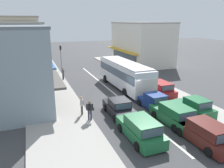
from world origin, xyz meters
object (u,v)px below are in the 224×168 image
Objects in this scene: sedan_behind_bus_near at (119,108)px; pedestrian_browsing_midblock at (63,73)px; sedan_adjacent_lane_trail at (155,102)px; city_bus at (124,73)px; traffic_light_downstreet at (61,54)px; wagon_queue_far_back at (205,134)px; wagon_behind_bus_mid at (140,129)px; wagon_adjacent_lane_lead at (174,115)px; parked_wagon_kerb_second at (159,89)px; parked_hatchback_kerb_front at (195,107)px; pedestrian_with_handbag_near at (90,109)px; pedestrian_far_walker at (82,104)px.

pedestrian_browsing_midblock is (-2.76, 13.57, 0.40)m from sedan_behind_bus_near.
city_bus is at bearing 89.78° from sedan_adjacent_lane_trail.
traffic_light_downstreet is (-2.14, 19.19, 2.19)m from sedan_behind_bus_near.
sedan_adjacent_lane_trail is (-0.03, -7.04, -1.22)m from city_bus.
wagon_behind_bus_mid is at bearing 150.98° from wagon_queue_far_back.
city_bus is 12.11m from wagon_behind_bus_mid.
traffic_light_downstreet is at bearing 115.81° from city_bus.
parked_wagon_kerb_second is (2.70, 6.40, 0.00)m from wagon_adjacent_lane_lead.
wagon_adjacent_lane_lead is at bearing 91.35° from wagon_queue_far_back.
wagon_behind_bus_mid reaches higher than parked_hatchback_kerb_front.
wagon_queue_far_back is at bearing -60.57° from sedan_behind_bus_near.
pedestrian_with_handbag_near is (-6.36, -7.49, -0.81)m from city_bus.
wagon_adjacent_lane_lead is 2.79× the size of pedestrian_browsing_midblock.
sedan_adjacent_lane_trail is 1.02× the size of traffic_light_downstreet.
parked_wagon_kerb_second reaches higher than sedan_behind_bus_near.
wagon_adjacent_lane_lead is 1.06× the size of sedan_adjacent_lane_trail.
city_bus is 10.28m from wagon_adjacent_lane_lead.
sedan_behind_bus_near is 0.94× the size of wagon_behind_bus_mid.
pedestrian_far_walker is (-9.25, -2.39, 0.32)m from parked_wagon_kerb_second.
wagon_queue_far_back reaches higher than sedan_adjacent_lane_trail.
city_bus is 2.40× the size of parked_wagon_kerb_second.
sedan_behind_bus_near and sedan_adjacent_lane_trail have the same top height.
wagon_behind_bus_mid is at bearing -129.91° from parked_wagon_kerb_second.
sedan_behind_bus_near is 0.99× the size of sedan_adjacent_lane_trail.
wagon_adjacent_lane_lead and wagon_behind_bus_mid have the same top height.
wagon_behind_bus_mid is (-3.67, -1.21, 0.00)m from wagon_adjacent_lane_lead.
parked_hatchback_kerb_front is at bearing -19.15° from pedestrian_far_walker.
traffic_light_downstreet reaches higher than parked_wagon_kerb_second.
wagon_behind_bus_mid and wagon_queue_far_back have the same top height.
pedestrian_with_handbag_near is (-2.70, -0.30, 0.40)m from sedan_behind_bus_near.
wagon_adjacent_lane_lead is at bearing 18.30° from wagon_behind_bus_mid.
wagon_adjacent_lane_lead is 2.79× the size of pedestrian_far_walker.
traffic_light_downstreet is at bearing 88.37° from pedestrian_with_handbag_near.
parked_wagon_kerb_second is 13.57m from pedestrian_browsing_midblock.
traffic_light_downstreet is at bearing 111.30° from parked_hatchback_kerb_front.
pedestrian_with_handbag_near is (-6.19, 2.72, 0.32)m from wagon_adjacent_lane_lead.
parked_wagon_kerb_second is 18.01m from traffic_light_downstreet.
sedan_behind_bus_near is 2.74m from pedestrian_with_handbag_near.
wagon_behind_bus_mid is 5.81m from sedan_adjacent_lane_trail.
city_bus is at bearing -44.84° from pedestrian_browsing_midblock.
parked_wagon_kerb_second is at bearing -62.24° from traffic_light_downstreet.
parked_wagon_kerb_second is (2.52, -3.82, -1.14)m from city_bus.
wagon_queue_far_back is 10.04m from parked_wagon_kerb_second.
parked_wagon_kerb_second is (2.62, 9.69, 0.00)m from wagon_queue_far_back.
wagon_adjacent_lane_lead is at bearing -23.77° from pedestrian_with_handbag_near.
pedestrian_with_handbag_near is at bearing -175.93° from sedan_adjacent_lane_trail.
wagon_queue_far_back is at bearing -123.03° from parked_hatchback_kerb_front.
traffic_light_downstreet reaches higher than wagon_adjacent_lane_lead.
traffic_light_downstreet reaches higher than parked_hatchback_kerb_front.
wagon_queue_far_back is at bearing -90.41° from city_bus.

